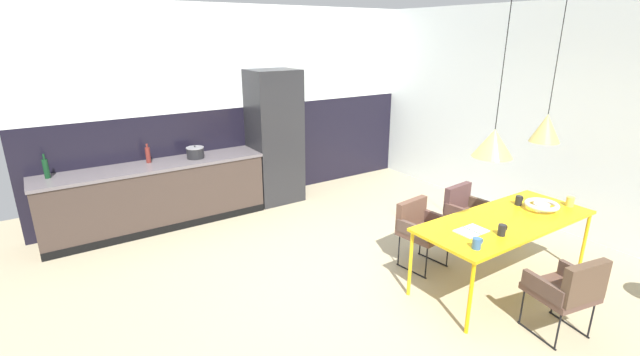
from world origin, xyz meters
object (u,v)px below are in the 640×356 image
refrigerator_column (275,137)px  armchair_near_window (420,224)px  cooking_pot (195,153)px  bottle_wine_green (148,155)px  pendant_lamp_over_table_far (546,128)px  open_book (471,231)px  mug_short_terracotta (519,200)px  mug_white_ceramic (502,230)px  mug_glass_clear (570,201)px  dining_table (506,223)px  mug_wide_latte (477,243)px  armchair_by_stool (570,287)px  fruit_bowl (542,205)px  armchair_corner_seat (465,208)px  bottle_oil_tall (46,168)px  pendant_lamp_over_table_near (493,143)px

refrigerator_column → armchair_near_window: 2.82m
cooking_pot → armchair_near_window: bearing=-59.4°
refrigerator_column → armchair_near_window: bearing=-82.3°
bottle_wine_green → pendant_lamp_over_table_far: 4.83m
open_book → mug_short_terracotta: mug_short_terracotta is taller
open_book → mug_white_ceramic: mug_white_ceramic is taller
mug_glass_clear → dining_table: bearing=169.7°
mug_glass_clear → mug_wide_latte: 1.69m
dining_table → mug_glass_clear: size_ratio=15.28×
mug_wide_latte → bottle_wine_green: bottle_wine_green is taller
armchair_near_window → mug_glass_clear: 1.65m
armchair_by_stool → cooking_pot: (-1.75, 4.37, 0.47)m
armchair_by_stool → fruit_bowl: 1.19m
armchair_corner_seat → pendant_lamp_over_table_far: 1.46m
armchair_near_window → open_book: same height
armchair_by_stool → mug_white_ceramic: bearing=107.1°
refrigerator_column → dining_table: (0.79, -3.52, -0.32)m
mug_white_ceramic → bottle_oil_tall: 5.17m
armchair_by_stool → cooking_pot: cooking_pot is taller
mug_wide_latte → bottle_wine_green: size_ratio=0.47×
dining_table → armchair_by_stool: 0.93m
dining_table → armchair_corner_seat: (0.44, 0.84, -0.22)m
mug_wide_latte → bottle_oil_tall: size_ratio=0.41×
fruit_bowl → bottle_wine_green: 4.88m
bottle_oil_tall → armchair_by_stool: bearing=-51.8°
armchair_corner_seat → pendant_lamp_over_table_near: pendant_lamp_over_table_near is taller
mug_white_ceramic → mug_wide_latte: (-0.42, -0.04, -0.01)m
bottle_wine_green → pendant_lamp_over_table_far: bearing=-50.4°
pendant_lamp_over_table_far → fruit_bowl: bearing=-8.0°
armchair_by_stool → bottle_oil_tall: bottle_oil_tall is taller
cooking_pot → mug_glass_clear: bearing=-51.4°
pendant_lamp_over_table_far → dining_table: bearing=174.7°
mug_wide_latte → pendant_lamp_over_table_far: size_ratio=0.09×
mug_white_ceramic → bottle_oil_tall: bearing=132.1°
mug_wide_latte → bottle_oil_tall: (-3.04, 3.87, 0.22)m
armchair_by_stool → cooking_pot: bearing=122.6°
mug_short_terracotta → mug_glass_clear: size_ratio=0.92×
bottle_oil_tall → pendant_lamp_over_table_near: size_ratio=0.21×
refrigerator_column → armchair_corner_seat: 3.00m
mug_glass_clear → bottle_wine_green: (-3.55, 3.81, 0.20)m
open_book → fruit_bowl: bearing=-3.3°
mug_short_terracotta → mug_glass_clear: mug_glass_clear is taller
armchair_near_window → fruit_bowl: bearing=131.9°
mug_white_ceramic → mug_short_terracotta: bearing=24.0°
armchair_by_stool → dining_table: bearing=81.5°
dining_table → mug_wide_latte: bearing=-162.7°
refrigerator_column → open_book: 3.54m
refrigerator_column → mug_white_ceramic: refrigerator_column is taller
cooking_pot → pendant_lamp_over_table_far: (2.44, -3.56, 0.69)m
armchair_corner_seat → mug_white_ceramic: 1.36m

